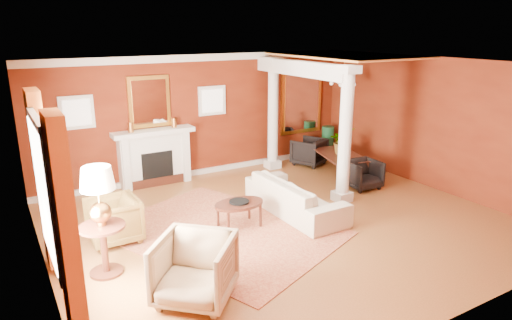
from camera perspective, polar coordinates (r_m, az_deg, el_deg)
ground at (r=8.59m, az=3.30°, el=-7.83°), size 8.00×8.00×0.00m
room_shell at (r=7.98m, az=3.53°, el=5.51°), size 8.04×7.04×2.92m
fireplace at (r=10.68m, az=-12.54°, el=0.36°), size 1.85×0.42×1.29m
overmantel_mirror at (r=10.54m, az=-13.20°, el=7.11°), size 0.95×0.07×1.15m
flank_window_left at (r=10.22m, az=-21.50°, el=5.55°), size 0.70×0.07×0.70m
flank_window_right at (r=11.12m, az=-5.51°, el=7.41°), size 0.70×0.07×0.70m
left_window at (r=6.27m, az=-24.16°, el=-4.65°), size 0.21×2.55×2.60m
column_front at (r=9.36m, az=11.10°, el=3.16°), size 0.36×0.36×2.80m
column_back at (r=11.47m, az=2.14°, el=5.86°), size 0.36×0.36×2.80m
header_beam at (r=10.41m, az=5.54°, el=11.35°), size 0.30×3.20×0.32m
amber_ceiling at (r=10.99m, az=11.03°, el=12.70°), size 2.30×3.40×0.04m
dining_mirror at (r=12.49m, az=5.69°, el=7.22°), size 1.30×0.07×1.70m
chandelier at (r=11.12m, az=10.88°, el=9.52°), size 0.60×0.62×0.75m
crown_trim at (r=10.90m, az=-6.86°, el=12.58°), size 8.00×0.08×0.16m
base_trim at (r=11.41m, az=-6.40°, el=-1.37°), size 8.00×0.08×0.12m
rug at (r=8.23m, az=-4.27°, el=-8.92°), size 4.12×4.66×0.02m
sofa at (r=8.89m, az=4.95°, el=-3.83°), size 0.70×2.34×0.91m
armchair_leopard at (r=8.08m, az=-17.44°, el=-6.96°), size 0.77×0.83×0.84m
armchair_stripe at (r=6.19m, az=-7.68°, el=-13.04°), size 1.31×1.31×0.98m
coffee_table at (r=8.25m, az=-2.13°, el=-5.63°), size 0.94×0.94×0.47m
coffee_book at (r=8.22m, az=-2.44°, el=-4.44°), size 0.18×0.05×0.25m
side_table at (r=6.85m, az=-18.98°, el=-4.97°), size 0.66×0.66×1.65m
dining_table at (r=11.25m, az=10.54°, el=0.19°), size 0.96×1.66×0.88m
dining_chair_near at (r=10.52m, az=13.25°, el=-1.59°), size 0.73×0.69×0.71m
dining_chair_far at (r=12.06m, az=6.64°, el=1.21°), size 0.98×0.96×0.78m
green_urn at (r=12.75m, az=8.92°, el=1.80°), size 0.38×0.38×0.91m
potted_plant at (r=11.11m, az=10.71°, el=3.63°), size 0.72×0.77×0.50m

